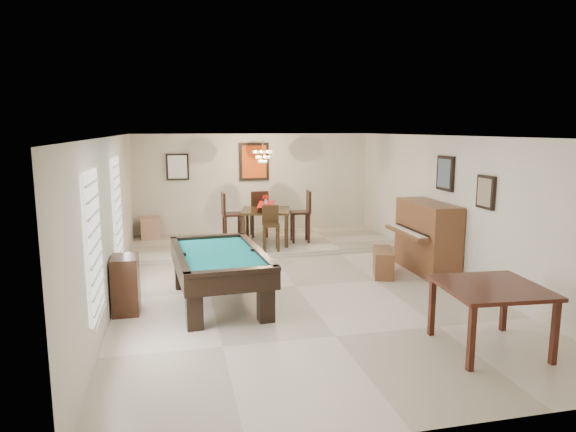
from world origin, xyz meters
name	(u,v)px	position (x,y,z in m)	size (l,w,h in m)	color
ground_plane	(296,287)	(0.00, 0.00, -0.01)	(6.00, 9.00, 0.02)	beige
wall_back	(254,185)	(0.00, 4.50, 1.30)	(6.00, 0.04, 2.60)	silver
wall_front	(419,296)	(0.00, -4.50, 1.30)	(6.00, 0.04, 2.60)	silver
wall_left	(112,220)	(-3.00, 0.00, 1.30)	(0.04, 9.00, 2.60)	silver
wall_right	(454,207)	(3.00, 0.00, 1.30)	(0.04, 9.00, 2.60)	silver
ceiling	(296,136)	(0.00, 0.00, 2.60)	(6.00, 9.00, 0.04)	white
dining_step	(263,243)	(0.00, 3.25, 0.06)	(6.00, 2.50, 0.12)	beige
window_left_front	(94,244)	(-2.97, -2.20, 1.40)	(0.06, 1.00, 1.70)	white
window_left_rear	(117,208)	(-2.97, 0.60, 1.40)	(0.06, 1.00, 1.70)	white
pool_table	(219,278)	(-1.37, -0.58, 0.40)	(1.32, 2.43, 0.81)	black
square_table	(489,317)	(1.74, -3.04, 0.41)	(1.20, 1.20, 0.83)	#34150D
upright_piano	(420,238)	(2.53, 0.37, 0.67)	(0.91, 1.62, 1.35)	brown
piano_bench	(383,262)	(1.77, 0.32, 0.24)	(0.34, 0.88, 0.49)	brown
apothecary_chest	(126,285)	(-2.78, -0.68, 0.43)	(0.38, 0.57, 0.86)	black
dining_table	(266,224)	(0.03, 3.00, 0.57)	(1.09, 1.09, 0.90)	black
flower_vase	(266,200)	(0.03, 3.00, 1.13)	(0.13, 0.13, 0.22)	#A9170E
dining_chair_south	(271,229)	(0.00, 2.23, 0.60)	(0.36, 0.36, 0.97)	black
dining_chair_north	(259,213)	(-0.01, 3.76, 0.69)	(0.42, 0.42, 1.13)	black
dining_chair_west	(232,218)	(-0.74, 3.05, 0.71)	(0.44, 0.44, 1.19)	black
dining_chair_east	(300,216)	(0.82, 2.95, 0.72)	(0.44, 0.44, 1.20)	black
corner_bench	(150,228)	(-2.60, 4.16, 0.37)	(0.44, 0.55, 0.50)	tan
chandelier	(263,152)	(0.00, 3.20, 2.20)	(0.44, 0.44, 0.60)	#FFE5B2
back_painting	(254,162)	(0.00, 4.46, 1.90)	(0.75, 0.06, 0.95)	#D84C14
back_mirror	(177,167)	(-1.90, 4.46, 1.80)	(0.55, 0.06, 0.65)	white
right_picture_upper	(445,173)	(2.96, 0.30, 1.90)	(0.06, 0.55, 0.65)	slate
right_picture_lower	(486,192)	(2.96, -1.00, 1.70)	(0.06, 0.45, 0.55)	gray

